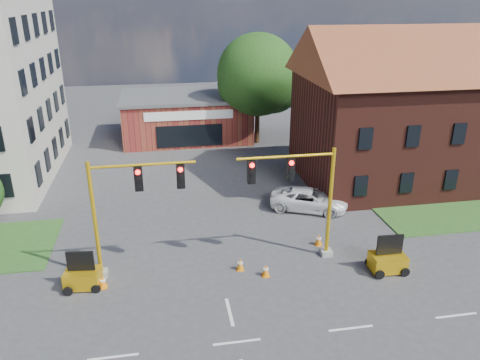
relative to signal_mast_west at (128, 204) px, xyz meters
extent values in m
plane|color=#3D3D3F|center=(4.36, -6.00, -3.92)|extent=(120.00, 120.00, 0.00)
cube|color=maroon|center=(4.36, 24.00, -1.92)|extent=(12.00, 8.00, 4.00)
cube|color=#4F4F51|center=(4.36, 24.00, 0.23)|extent=(12.40, 8.40, 0.30)
cube|color=white|center=(4.36, 19.95, -0.72)|extent=(8.00, 0.10, 0.80)
cube|color=black|center=(4.36, 19.95, -2.62)|extent=(6.00, 0.10, 2.00)
cube|color=#4A1E16|center=(22.36, 10.00, 0.08)|extent=(20.00, 10.00, 8.00)
cylinder|color=#3C2716|center=(10.86, 21.00, -1.63)|extent=(0.44, 0.44, 4.59)
sphere|color=#1B3E13|center=(10.86, 21.00, 2.54)|extent=(7.54, 7.54, 7.54)
sphere|color=#1B3E13|center=(12.36, 21.30, 1.50)|extent=(5.28, 5.28, 5.28)
cube|color=gray|center=(-1.64, 0.00, -3.77)|extent=(0.60, 0.60, 0.30)
cylinder|color=gold|center=(-1.64, 0.00, -0.82)|extent=(0.20, 0.20, 6.20)
cylinder|color=gold|center=(0.86, 0.00, 1.98)|extent=(5.00, 0.14, 0.14)
cube|color=black|center=(0.61, 0.00, 1.28)|extent=(0.40, 0.32, 1.20)
cube|color=black|center=(2.61, 0.00, 1.28)|extent=(0.40, 0.32, 1.20)
sphere|color=#FF0C07|center=(0.61, -0.18, 1.68)|extent=(0.24, 0.24, 0.24)
cube|color=gray|center=(10.36, 0.00, -3.77)|extent=(0.60, 0.60, 0.30)
cylinder|color=gold|center=(10.36, 0.00, -0.82)|extent=(0.20, 0.20, 6.20)
cylinder|color=gold|center=(7.86, 0.00, 1.98)|extent=(5.00, 0.14, 0.14)
cube|color=black|center=(8.11, 0.00, 1.28)|extent=(0.40, 0.32, 1.20)
cube|color=black|center=(6.11, 0.00, 1.28)|extent=(0.40, 0.32, 1.20)
sphere|color=#FF0C07|center=(8.11, -0.18, 1.68)|extent=(0.24, 0.24, 0.24)
cube|color=gold|center=(-2.41, -0.85, -3.41)|extent=(1.79, 1.30, 0.83)
cube|color=black|center=(-2.41, -0.85, -2.44)|extent=(1.30, 0.26, 1.02)
cube|color=gold|center=(12.92, -2.07, -3.38)|extent=(1.79, 1.22, 0.88)
cube|color=black|center=(12.92, -2.07, -2.36)|extent=(1.37, 0.16, 1.07)
cube|color=orange|center=(-1.46, -1.07, -3.90)|extent=(0.38, 0.38, 0.04)
cone|color=orange|center=(-1.46, -1.07, -3.57)|extent=(0.40, 0.40, 0.70)
cylinder|color=white|center=(-1.46, -1.07, -3.50)|extent=(0.27, 0.27, 0.09)
cube|color=orange|center=(5.43, -0.66, -3.90)|extent=(0.38, 0.38, 0.04)
cone|color=orange|center=(5.43, -0.66, -3.57)|extent=(0.40, 0.40, 0.70)
cylinder|color=white|center=(5.43, -0.66, -3.50)|extent=(0.27, 0.27, 0.09)
cube|color=orange|center=(6.61, -1.45, -3.90)|extent=(0.38, 0.38, 0.04)
cone|color=orange|center=(6.61, -1.45, -3.57)|extent=(0.40, 0.40, 0.70)
cylinder|color=white|center=(6.61, -1.45, -3.50)|extent=(0.27, 0.27, 0.09)
cube|color=orange|center=(10.30, 1.12, -3.90)|extent=(0.38, 0.38, 0.04)
cone|color=orange|center=(10.30, 1.12, -3.57)|extent=(0.40, 0.40, 0.70)
cylinder|color=white|center=(10.30, 1.12, -3.50)|extent=(0.27, 0.27, 0.09)
imported|color=white|center=(11.20, 5.80, -3.22)|extent=(5.58, 4.16, 1.41)
camera|label=1|loc=(1.83, -21.26, 9.58)|focal=35.00mm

